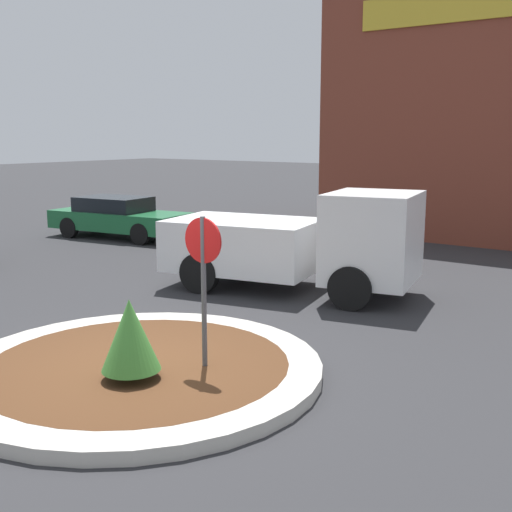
% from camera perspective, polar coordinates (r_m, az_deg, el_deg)
% --- Properties ---
extents(ground_plane, '(120.00, 120.00, 0.00)m').
position_cam_1_polar(ground_plane, '(9.18, -10.42, -10.34)').
color(ground_plane, '#2D2D30').
extents(traffic_island, '(5.09, 5.09, 0.18)m').
position_cam_1_polar(traffic_island, '(9.15, -10.44, -9.82)').
color(traffic_island, '#BCB7AD').
rests_on(traffic_island, ground_plane).
extents(stop_sign, '(0.61, 0.07, 2.22)m').
position_cam_1_polar(stop_sign, '(8.52, -4.69, -1.23)').
color(stop_sign, '#4C4C51').
rests_on(stop_sign, ground_plane).
extents(island_shrub, '(0.76, 0.76, 1.06)m').
position_cam_1_polar(island_shrub, '(8.36, -11.12, -6.88)').
color(island_shrub, brown).
rests_on(island_shrub, traffic_island).
extents(utility_truck, '(5.55, 3.07, 2.15)m').
position_cam_1_polar(utility_truck, '(13.43, 3.86, 1.19)').
color(utility_truck, white).
rests_on(utility_truck, ground_plane).
extents(storefront_building, '(10.06, 6.07, 7.69)m').
position_cam_1_polar(storefront_building, '(22.73, 20.94, 11.49)').
color(storefront_building, brown).
rests_on(storefront_building, ground_plane).
extents(parked_sedan_green, '(4.82, 2.33, 1.31)m').
position_cam_1_polar(parked_sedan_green, '(21.12, -12.13, 3.43)').
color(parked_sedan_green, '#1E6638').
rests_on(parked_sedan_green, ground_plane).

